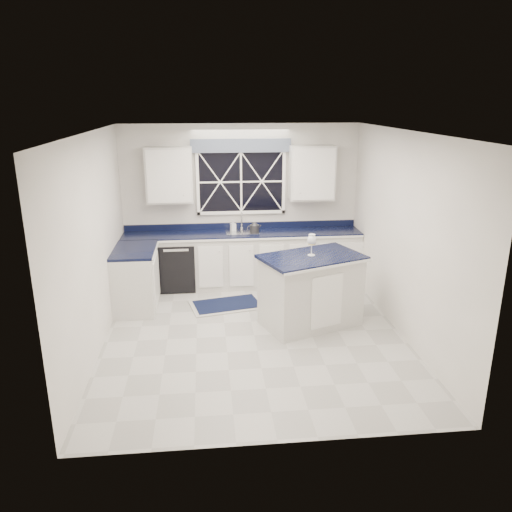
{
  "coord_description": "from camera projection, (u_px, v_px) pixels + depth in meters",
  "views": [
    {
      "loc": [
        -0.61,
        -6.13,
        3.08
      ],
      "look_at": [
        0.07,
        0.4,
        1.01
      ],
      "focal_mm": 35.0,
      "sensor_mm": 36.0,
      "label": 1
    }
  ],
  "objects": [
    {
      "name": "back_wall",
      "position": [
        241.0,
        205.0,
        8.53
      ],
      "size": [
        4.0,
        0.1,
        2.7
      ],
      "primitive_type": "cube",
      "color": "white",
      "rests_on": "ground"
    },
    {
      "name": "upper_cabinets",
      "position": [
        242.0,
        174.0,
        8.2
      ],
      "size": [
        3.1,
        0.34,
        0.9
      ],
      "color": "silver",
      "rests_on": "ground"
    },
    {
      "name": "island",
      "position": [
        311.0,
        290.0,
        7.01
      ],
      "size": [
        1.57,
        1.26,
        1.02
      ],
      "rotation": [
        0.0,
        0.0,
        0.37
      ],
      "color": "silver",
      "rests_on": "ground"
    },
    {
      "name": "countertop",
      "position": [
        243.0,
        233.0,
        8.37
      ],
      "size": [
        3.98,
        0.64,
        0.04
      ],
      "primitive_type": "cube",
      "color": "black",
      "rests_on": "base_cabinets"
    },
    {
      "name": "base_cabinets",
      "position": [
        224.0,
        264.0,
        8.32
      ],
      "size": [
        3.99,
        1.6,
        0.9
      ],
      "color": "silver",
      "rests_on": "ground"
    },
    {
      "name": "window",
      "position": [
        241.0,
        177.0,
        8.34
      ],
      "size": [
        1.65,
        0.09,
        1.26
      ],
      "color": "black",
      "rests_on": "ground"
    },
    {
      "name": "dishwasher",
      "position": [
        178.0,
        264.0,
        8.42
      ],
      "size": [
        0.6,
        0.58,
        0.82
      ],
      "primitive_type": "cube",
      "color": "black",
      "rests_on": "ground"
    },
    {
      "name": "kettle",
      "position": [
        254.0,
        228.0,
        8.33
      ],
      "size": [
        0.26,
        0.2,
        0.19
      ],
      "rotation": [
        0.0,
        0.0,
        0.3
      ],
      "color": "#2E2E30",
      "rests_on": "countertop"
    },
    {
      "name": "ground",
      "position": [
        254.0,
        335.0,
        6.8
      ],
      "size": [
        4.5,
        4.5,
        0.0
      ],
      "primitive_type": "plane",
      "color": "#B5B5B0",
      "rests_on": "ground"
    },
    {
      "name": "rug",
      "position": [
        227.0,
        304.0,
        7.79
      ],
      "size": [
        1.23,
        0.89,
        0.02
      ],
      "rotation": [
        0.0,
        0.0,
        0.21
      ],
      "color": "#A8A8A3",
      "rests_on": "ground"
    },
    {
      "name": "wine_glass",
      "position": [
        312.0,
        241.0,
        6.81
      ],
      "size": [
        0.13,
        0.13,
        0.3
      ],
      "color": "silver",
      "rests_on": "island"
    },
    {
      "name": "faucet",
      "position": [
        242.0,
        220.0,
        8.5
      ],
      "size": [
        0.05,
        0.2,
        0.3
      ],
      "color": "silver",
      "rests_on": "countertop"
    },
    {
      "name": "soap_bottle",
      "position": [
        233.0,
        225.0,
        8.47
      ],
      "size": [
        0.1,
        0.11,
        0.18
      ],
      "primitive_type": "imported",
      "rotation": [
        0.0,
        0.0,
        0.37
      ],
      "color": "silver",
      "rests_on": "countertop"
    }
  ]
}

